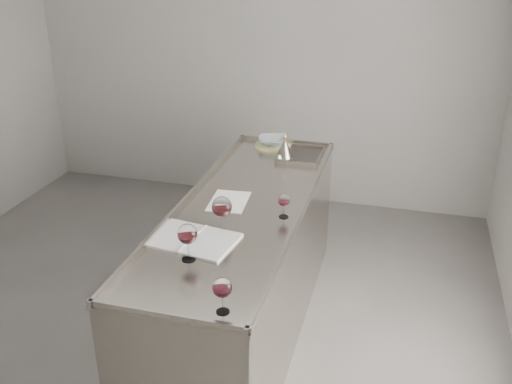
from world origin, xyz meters
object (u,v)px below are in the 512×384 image
(counter, at_px, (245,269))
(wine_glass_middle, at_px, (222,208))
(wine_glass_right, at_px, (222,289))
(ceramic_bowl, at_px, (273,141))
(notebook, at_px, (193,239))
(wine_glass_left, at_px, (187,235))
(wine_glass_small, at_px, (284,201))
(wine_funnel, at_px, (285,149))

(counter, distance_m, wine_glass_middle, 0.73)
(wine_glass_right, relative_size, ceramic_bowl, 0.77)
(wine_glass_right, bearing_deg, notebook, 122.49)
(wine_glass_left, distance_m, ceramic_bowl, 1.78)
(wine_glass_small, relative_size, ceramic_bowl, 0.66)
(wine_glass_right, height_order, wine_funnel, wine_funnel)
(counter, xyz_separation_m, wine_glass_right, (0.22, -1.08, 0.59))
(counter, height_order, wine_funnel, wine_funnel)
(wine_glass_small, distance_m, wine_funnel, 1.01)
(wine_glass_right, bearing_deg, wine_funnel, 94.71)
(counter, height_order, ceramic_bowl, ceramic_bowl)
(wine_glass_small, distance_m, notebook, 0.59)
(counter, distance_m, wine_glass_small, 0.64)
(wine_glass_middle, distance_m, wine_funnel, 1.27)
(wine_glass_right, xyz_separation_m, wine_funnel, (-0.16, 1.96, -0.06))
(wine_glass_right, height_order, wine_glass_small, wine_glass_right)
(counter, xyz_separation_m, wine_funnel, (0.06, 0.88, 0.53))
(wine_glass_middle, xyz_separation_m, wine_glass_right, (0.23, -0.70, -0.03))
(counter, height_order, wine_glass_right, wine_glass_right)
(wine_glass_left, relative_size, notebook, 0.40)
(wine_glass_left, height_order, notebook, wine_glass_left)
(counter, height_order, notebook, counter)
(ceramic_bowl, bearing_deg, wine_glass_middle, -87.23)
(wine_glass_left, bearing_deg, wine_funnel, 84.63)
(wine_glass_right, distance_m, wine_glass_small, 0.98)
(wine_glass_middle, bearing_deg, wine_glass_small, 44.66)
(ceramic_bowl, bearing_deg, wine_glass_right, -82.00)
(wine_glass_left, bearing_deg, wine_glass_right, -50.72)
(wine_glass_right, height_order, notebook, wine_glass_right)
(notebook, height_order, ceramic_bowl, ceramic_bowl)
(wine_glass_middle, bearing_deg, notebook, -136.27)
(wine_glass_middle, height_order, wine_glass_right, wine_glass_middle)
(wine_glass_right, bearing_deg, ceramic_bowl, 98.00)
(ceramic_bowl, height_order, wine_funnel, wine_funnel)
(counter, xyz_separation_m, notebook, (-0.14, -0.51, 0.47))
(wine_funnel, bearing_deg, counter, -93.89)
(counter, xyz_separation_m, wine_glass_left, (-0.09, -0.70, 0.61))
(wine_glass_left, distance_m, wine_glass_small, 0.70)
(notebook, bearing_deg, ceramic_bowl, 95.94)
(wine_glass_small, bearing_deg, counter, 159.61)
(wine_glass_right, height_order, ceramic_bowl, wine_glass_right)
(ceramic_bowl, bearing_deg, counter, -85.63)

